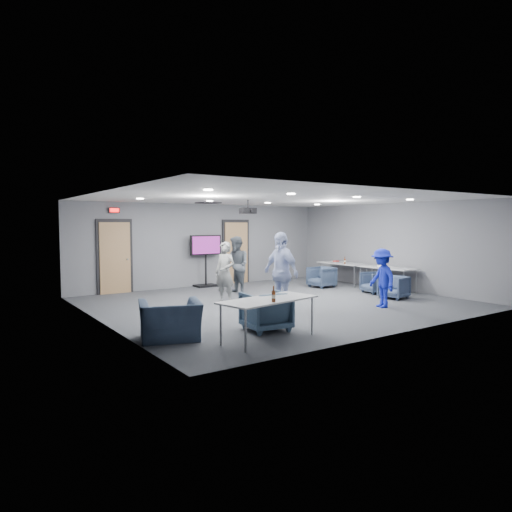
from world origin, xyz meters
TOP-DOWN VIEW (x-y plane):
  - floor at (0.00, 0.00)m, footprint 9.00×9.00m
  - ceiling at (0.00, 0.00)m, footprint 9.00×9.00m
  - wall_back at (0.00, 4.00)m, footprint 9.00×0.02m
  - wall_front at (0.00, -4.00)m, footprint 9.00×0.02m
  - wall_left at (-4.50, 0.00)m, footprint 0.02×8.00m
  - wall_right at (4.50, 0.00)m, footprint 0.02×8.00m
  - door_left at (-3.00, 3.95)m, footprint 1.06×0.17m
  - door_right at (1.20, 3.95)m, footprint 1.06×0.17m
  - exit_sign at (-3.00, 3.93)m, footprint 0.32×0.08m
  - hvac_diffuser at (-0.50, 2.80)m, footprint 0.60×0.60m
  - downlights at (0.00, 0.00)m, footprint 6.18×3.78m
  - person_a at (-1.19, 0.66)m, footprint 0.58×0.68m
  - person_b at (-0.09, 1.85)m, footprint 0.64×0.82m
  - person_c at (-0.83, -1.23)m, footprint 0.51×1.12m
  - person_d at (1.68, -2.03)m, footprint 0.79×1.05m
  - chair_right_a at (2.90, 1.46)m, footprint 0.77×0.75m
  - chair_right_b at (3.35, -0.39)m, footprint 0.84×0.82m
  - chair_right_c at (3.00, -1.34)m, footprint 0.79×0.77m
  - chair_front_a at (-2.09, -2.40)m, footprint 0.90×0.92m
  - chair_front_b at (-3.90, -2.02)m, footprint 1.30×1.21m
  - table_right_a at (4.00, 1.61)m, footprint 0.75×1.80m
  - table_right_b at (4.00, -0.29)m, footprint 0.75×1.81m
  - table_front_left at (-2.46, -3.00)m, footprint 1.96×1.08m
  - bottle_front at (-2.58, -3.30)m, footprint 0.07×0.07m
  - bottle_right at (3.80, 1.31)m, footprint 0.06×0.06m
  - snack_box at (4.15, 2.07)m, footprint 0.22×0.16m
  - wrapper at (4.01, -0.06)m, footprint 0.22×0.15m
  - tv_stand at (-0.09, 3.75)m, footprint 1.10×0.52m
  - projector at (-0.38, 0.81)m, footprint 0.44×0.40m

SIDE VIEW (x-z plane):
  - floor at x=0.00m, z-range 0.00..0.00m
  - chair_right_c at x=3.00m, z-range 0.00..0.62m
  - chair_right_b at x=3.35m, z-range 0.00..0.63m
  - chair_right_a at x=2.90m, z-range 0.00..0.67m
  - chair_front_b at x=-3.90m, z-range 0.00..0.69m
  - chair_front_a at x=-2.09m, z-range 0.00..0.75m
  - table_right_a at x=4.00m, z-range 0.32..1.05m
  - table_right_b at x=4.00m, z-range 0.32..1.05m
  - table_front_left at x=-2.46m, z-range 0.32..1.05m
  - person_d at x=1.68m, z-range 0.00..1.45m
  - snack_box at x=4.15m, z-range 0.73..0.78m
  - wrapper at x=4.01m, z-range 0.73..0.78m
  - person_a at x=-1.19m, z-range 0.00..1.60m
  - bottle_right at x=3.80m, z-range 0.70..0.94m
  - bottle_front at x=-2.58m, z-range 0.69..0.97m
  - person_b at x=-0.09m, z-range 0.00..1.69m
  - person_c at x=-0.83m, z-range 0.00..1.87m
  - tv_stand at x=-0.09m, z-range 0.11..1.80m
  - door_left at x=-3.00m, z-range -0.05..2.19m
  - door_right at x=1.20m, z-range -0.05..2.19m
  - wall_back at x=0.00m, z-range 0.00..2.70m
  - wall_front at x=0.00m, z-range 0.00..2.70m
  - wall_left at x=-4.50m, z-range 0.00..2.70m
  - wall_right at x=4.50m, z-range 0.00..2.70m
  - projector at x=-0.38m, z-range 2.22..2.59m
  - exit_sign at x=-3.00m, z-range 2.37..2.53m
  - downlights at x=0.00m, z-range 2.67..2.69m
  - hvac_diffuser at x=-0.50m, z-range 2.67..2.70m
  - ceiling at x=0.00m, z-range 2.70..2.70m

